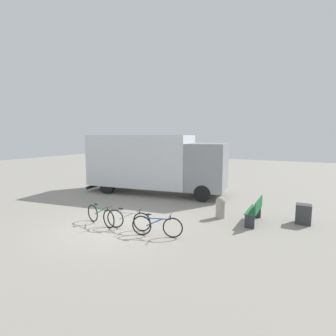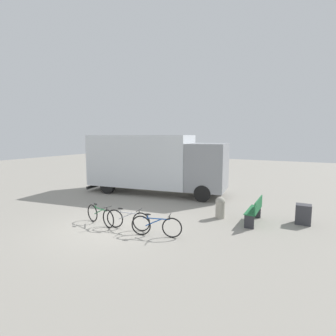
# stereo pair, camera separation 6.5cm
# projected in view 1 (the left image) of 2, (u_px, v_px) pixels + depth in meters

# --- Properties ---
(ground_plane) EXTENTS (60.00, 60.00, 0.00)m
(ground_plane) POSITION_uv_depth(u_px,v_px,m) (114.00, 227.00, 9.49)
(ground_plane) COLOR gray
(delivery_truck) EXTENTS (8.15, 3.34, 3.32)m
(delivery_truck) POSITION_uv_depth(u_px,v_px,m) (154.00, 162.00, 14.95)
(delivery_truck) COLOR silver
(delivery_truck) RESTS_ON ground
(park_bench) EXTENTS (0.42, 1.52, 0.95)m
(park_bench) POSITION_uv_depth(u_px,v_px,m) (255.00, 210.00, 9.88)
(park_bench) COLOR #1E6638
(park_bench) RESTS_ON ground
(bicycle_near) EXTENTS (1.67, 0.58, 0.76)m
(bicycle_near) POSITION_uv_depth(u_px,v_px,m) (100.00, 215.00, 9.71)
(bicycle_near) COLOR black
(bicycle_near) RESTS_ON ground
(bicycle_middle) EXTENTS (1.71, 0.44, 0.76)m
(bicycle_middle) POSITION_uv_depth(u_px,v_px,m) (128.00, 220.00, 9.21)
(bicycle_middle) COLOR black
(bicycle_middle) RESTS_ON ground
(bicycle_far) EXTENTS (1.67, 0.58, 0.76)m
(bicycle_far) POSITION_uv_depth(u_px,v_px,m) (157.00, 226.00, 8.56)
(bicycle_far) COLOR black
(bicycle_far) RESTS_ON ground
(bollard_near_bench) EXTENTS (0.38, 0.38, 0.87)m
(bollard_near_bench) POSITION_uv_depth(u_px,v_px,m) (220.00, 207.00, 10.49)
(bollard_near_bench) COLOR #9E998C
(bollard_near_bench) RESTS_ON ground
(utility_box) EXTENTS (0.53, 0.46, 0.74)m
(utility_box) POSITION_uv_depth(u_px,v_px,m) (303.00, 214.00, 9.81)
(utility_box) COLOR #38383D
(utility_box) RESTS_ON ground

